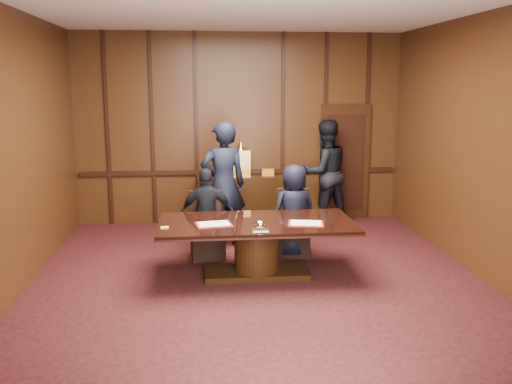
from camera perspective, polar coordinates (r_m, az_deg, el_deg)
room at (r=6.80m, az=0.89°, el=4.17°), size 7.00×7.04×3.50m
sideboard at (r=10.07m, az=-1.57°, el=-0.64°), size 1.60×0.45×1.54m
conference_table at (r=7.33m, az=0.05°, el=-5.01°), size 2.62×1.32×0.76m
folder_left at (r=7.10m, az=-4.48°, el=-3.41°), size 0.51×0.40×0.02m
folder_right at (r=7.16m, az=5.28°, el=-3.31°), size 0.51×0.41×0.02m
inkstand at (r=6.81m, az=0.44°, el=-3.61°), size 0.20×0.14×0.12m
notepad at (r=7.03m, az=-9.59°, el=-3.70°), size 0.11×0.08×0.01m
chair_left at (r=8.19m, az=-5.14°, el=-4.87°), size 0.53×0.53×0.99m
chair_right at (r=8.31m, az=3.93°, el=-4.62°), size 0.53×0.53×0.99m
signatory_left at (r=8.02m, az=-5.16°, el=-2.33°), size 0.81×0.34×1.37m
signatory_right at (r=8.13m, az=4.04°, el=-1.99°), size 0.77×0.59×1.41m
witness_left at (r=8.56m, az=-3.47°, el=0.75°), size 0.81×0.62×2.01m
witness_right at (r=10.06m, az=7.23°, el=2.05°), size 1.11×0.97×1.94m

